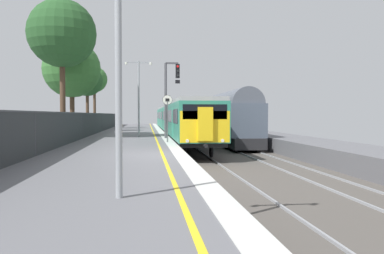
# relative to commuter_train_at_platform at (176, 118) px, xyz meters

# --- Properties ---
(ground) EXTENTS (17.40, 110.00, 1.21)m
(ground) POSITION_rel_commuter_train_at_platform_xyz_m (0.54, -24.32, -1.88)
(ground) COLOR slate
(commuter_train_at_platform) EXTENTS (2.83, 40.52, 3.81)m
(commuter_train_at_platform) POSITION_rel_commuter_train_at_platform_xyz_m (0.00, 0.00, 0.00)
(commuter_train_at_platform) COLOR #2D846B
(commuter_train_at_platform) RESTS_ON ground
(freight_train_adjacent_track) EXTENTS (2.60, 58.28, 4.58)m
(freight_train_adjacent_track) POSITION_rel_commuter_train_at_platform_xyz_m (4.00, 14.40, 0.23)
(freight_train_adjacent_track) COLOR #232326
(freight_train_adjacent_track) RESTS_ON ground
(signal_gantry) EXTENTS (1.10, 0.24, 5.36)m
(signal_gantry) POSITION_rel_commuter_train_at_platform_xyz_m (-1.49, -13.05, 2.06)
(signal_gantry) COLOR #47474C
(signal_gantry) RESTS_ON ground
(speed_limit_sign) EXTENTS (0.59, 0.08, 2.85)m
(speed_limit_sign) POSITION_rel_commuter_train_at_platform_xyz_m (-1.85, -17.10, 0.54)
(speed_limit_sign) COLOR #59595B
(speed_limit_sign) RESTS_ON ground
(platform_lamp_near) EXTENTS (2.00, 0.20, 5.51)m
(platform_lamp_near) POSITION_rel_commuter_train_at_platform_xyz_m (-3.66, -32.56, 2.00)
(platform_lamp_near) COLOR #93999E
(platform_lamp_near) RESTS_ON ground
(platform_lamp_mid) EXTENTS (2.00, 0.20, 5.65)m
(platform_lamp_mid) POSITION_rel_commuter_train_at_platform_xyz_m (-3.66, -11.32, 2.07)
(platform_lamp_mid) COLOR #93999E
(platform_lamp_mid) RESTS_ON ground
(platform_back_fence) EXTENTS (0.07, 99.00, 1.82)m
(platform_back_fence) POSITION_rel_commuter_train_at_platform_xyz_m (-7.55, -24.32, -0.32)
(platform_back_fence) COLOR #282B2D
(platform_back_fence) RESTS_ON ground
(background_tree_left) EXTENTS (3.07, 3.07, 6.58)m
(background_tree_left) POSITION_rel_commuter_train_at_platform_xyz_m (-8.99, -1.03, 3.65)
(background_tree_left) COLOR #473323
(background_tree_left) RESTS_ON ground
(background_tree_centre) EXTENTS (4.58, 4.58, 7.64)m
(background_tree_centre) POSITION_rel_commuter_train_at_platform_xyz_m (-9.10, -8.27, 3.92)
(background_tree_centre) COLOR #473323
(background_tree_centre) RESTS_ON ground
(background_tree_right) EXTENTS (4.67, 4.67, 9.60)m
(background_tree_right) POSITION_rel_commuter_train_at_platform_xyz_m (-8.89, -12.63, 5.84)
(background_tree_right) COLOR #473323
(background_tree_right) RESTS_ON ground
(background_tree_back) EXTENTS (3.03, 3.03, 7.32)m
(background_tree_back) POSITION_rel_commuter_train_at_platform_xyz_m (-9.25, 6.11, 4.40)
(background_tree_back) COLOR #473323
(background_tree_back) RESTS_ON ground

